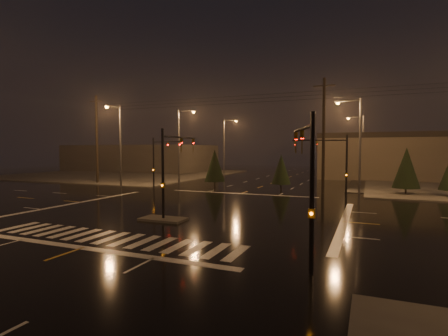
{
  "coord_description": "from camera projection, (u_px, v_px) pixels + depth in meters",
  "views": [
    {
      "loc": [
        12.39,
        -23.41,
        4.62
      ],
      "look_at": [
        0.51,
        5.16,
        3.0
      ],
      "focal_mm": 28.0,
      "sensor_mm": 36.0,
      "label": 1
    }
  ],
  "objects": [
    {
      "name": "ground",
      "position": [
        192.0,
        210.0,
        26.58
      ],
      "size": [
        140.0,
        140.0,
        0.0
      ],
      "primitive_type": "plane",
      "color": "black",
      "rests_on": "ground"
    },
    {
      "name": "sidewalk_nw",
      "position": [
        125.0,
        174.0,
        65.75
      ],
      "size": [
        36.0,
        36.0,
        0.12
      ],
      "primitive_type": "cube",
      "color": "#45433D",
      "rests_on": "ground"
    },
    {
      "name": "median_island",
      "position": [
        163.0,
        219.0,
        22.89
      ],
      "size": [
        3.0,
        1.6,
        0.15
      ],
      "primitive_type": "cube",
      "color": "#45433D",
      "rests_on": "ground"
    },
    {
      "name": "crosswalk",
      "position": [
        111.0,
        238.0,
        18.28
      ],
      "size": [
        15.0,
        2.6,
        0.01
      ],
      "primitive_type": "cube",
      "color": "beige",
      "rests_on": "ground"
    },
    {
      "name": "stop_bar_near",
      "position": [
        83.0,
        248.0,
        16.44
      ],
      "size": [
        16.0,
        0.5,
        0.01
      ],
      "primitive_type": "cube",
      "color": "beige",
      "rests_on": "ground"
    },
    {
      "name": "stop_bar_far",
      "position": [
        241.0,
        194.0,
        36.72
      ],
      "size": [
        16.0,
        0.5,
        0.01
      ],
      "primitive_type": "cube",
      "color": "beige",
      "rests_on": "ground"
    },
    {
      "name": "commercial_block",
      "position": [
        141.0,
        158.0,
        78.59
      ],
      "size": [
        30.0,
        18.0,
        5.6
      ],
      "primitive_type": "cube",
      "color": "#3C3834",
      "rests_on": "ground"
    },
    {
      "name": "signal_mast_median",
      "position": [
        170.0,
        163.0,
        23.55
      ],
      "size": [
        0.25,
        4.59,
        6.0
      ],
      "color": "black",
      "rests_on": "ground"
    },
    {
      "name": "signal_mast_ne",
      "position": [
        335.0,
        159.0,
        32.08
      ],
      "size": [
        4.84,
        1.86,
        6.0
      ],
      "color": "black",
      "rests_on": "ground"
    },
    {
      "name": "signal_mast_nw",
      "position": [
        159.0,
        157.0,
        39.37
      ],
      "size": [
        4.84,
        1.86,
        6.0
      ],
      "color": "black",
      "rests_on": "ground"
    },
    {
      "name": "signal_mast_se",
      "position": [
        308.0,
        173.0,
        13.48
      ],
      "size": [
        1.55,
        3.87,
        6.0
      ],
      "color": "black",
      "rests_on": "ground"
    },
    {
      "name": "streetlight_1",
      "position": [
        181.0,
        141.0,
        47.17
      ],
      "size": [
        2.77,
        0.32,
        10.0
      ],
      "color": "#38383A",
      "rests_on": "ground"
    },
    {
      "name": "streetlight_2",
      "position": [
        226.0,
        143.0,
        61.92
      ],
      "size": [
        2.77,
        0.32,
        10.0
      ],
      "color": "#38383A",
      "rests_on": "ground"
    },
    {
      "name": "streetlight_3",
      "position": [
        357.0,
        139.0,
        36.74
      ],
      "size": [
        2.77,
        0.32,
        10.0
      ],
      "color": "#38383A",
      "rests_on": "ground"
    },
    {
      "name": "streetlight_4",
      "position": [
        361.0,
        142.0,
        55.18
      ],
      "size": [
        2.77,
        0.32,
        10.0
      ],
      "color": "#38383A",
      "rests_on": "ground"
    },
    {
      "name": "streetlight_5",
      "position": [
        119.0,
        140.0,
        42.73
      ],
      "size": [
        0.32,
        2.77,
        10.0
      ],
      "color": "#38383A",
      "rests_on": "ground"
    },
    {
      "name": "utility_pole_0",
      "position": [
        97.0,
        139.0,
        47.61
      ],
      "size": [
        2.2,
        0.32,
        12.0
      ],
      "color": "black",
      "rests_on": "ground"
    },
    {
      "name": "utility_pole_1",
      "position": [
        324.0,
        135.0,
        36.1
      ],
      "size": [
        2.2,
        0.32,
        12.0
      ],
      "color": "black",
      "rests_on": "ground"
    },
    {
      "name": "conifer_0",
      "position": [
        406.0,
        168.0,
        35.68
      ],
      "size": [
        2.67,
        2.67,
        4.87
      ],
      "color": "black",
      "rests_on": "ground"
    },
    {
      "name": "conifer_3",
      "position": [
        215.0,
        166.0,
        43.15
      ],
      "size": [
        2.52,
        2.52,
        4.64
      ],
      "color": "black",
      "rests_on": "ground"
    },
    {
      "name": "conifer_4",
      "position": [
        281.0,
        169.0,
        39.86
      ],
      "size": [
        2.18,
        2.18,
        4.11
      ],
      "color": "black",
      "rests_on": "ground"
    }
  ]
}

